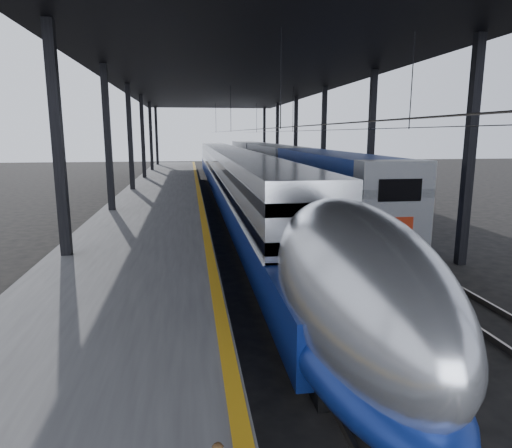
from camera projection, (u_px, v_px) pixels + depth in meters
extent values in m
plane|color=black|center=(243.00, 328.00, 12.61)|extent=(160.00, 160.00, 0.00)
cube|color=#4C4C4F|center=(159.00, 204.00, 31.43)|extent=(6.00, 80.00, 1.00)
cube|color=#C78C12|center=(200.00, 196.00, 31.73)|extent=(0.30, 80.00, 0.01)
cube|color=slate|center=(228.00, 209.00, 32.19)|extent=(0.08, 80.00, 0.16)
cube|color=slate|center=(248.00, 208.00, 32.39)|extent=(0.08, 80.00, 0.16)
cube|color=slate|center=(297.00, 207.00, 32.89)|extent=(0.08, 80.00, 0.16)
cube|color=slate|center=(316.00, 207.00, 33.10)|extent=(0.08, 80.00, 0.16)
cube|color=black|center=(59.00, 157.00, 15.77)|extent=(0.35, 0.35, 9.00)
cube|color=black|center=(469.00, 154.00, 17.94)|extent=(0.35, 0.35, 9.00)
cube|color=black|center=(108.00, 148.00, 25.47)|extent=(0.35, 0.35, 9.00)
cube|color=black|center=(371.00, 147.00, 27.65)|extent=(0.35, 0.35, 9.00)
cube|color=black|center=(130.00, 144.00, 35.18)|extent=(0.35, 0.35, 9.00)
cube|color=black|center=(323.00, 144.00, 37.36)|extent=(0.35, 0.35, 9.00)
cube|color=black|center=(143.00, 142.00, 44.89)|extent=(0.35, 0.35, 9.00)
cube|color=black|center=(296.00, 142.00, 47.06)|extent=(0.35, 0.35, 9.00)
cube|color=black|center=(151.00, 140.00, 54.60)|extent=(0.35, 0.35, 9.00)
cube|color=black|center=(277.00, 140.00, 56.77)|extent=(0.35, 0.35, 9.00)
cube|color=black|center=(157.00, 139.00, 64.30)|extent=(0.35, 0.35, 9.00)
cube|color=black|center=(264.00, 139.00, 66.48)|extent=(0.35, 0.35, 9.00)
cube|color=black|center=(236.00, 73.00, 30.49)|extent=(18.00, 75.00, 0.45)
cylinder|color=slate|center=(238.00, 131.00, 31.23)|extent=(0.03, 74.00, 0.03)
cylinder|color=slate|center=(308.00, 131.00, 31.94)|extent=(0.03, 74.00, 0.03)
cube|color=#B9BCC1|center=(228.00, 170.00, 40.31)|extent=(2.72, 57.00, 3.75)
cube|color=navy|center=(229.00, 185.00, 39.08)|extent=(2.79, 62.00, 1.45)
cube|color=silver|center=(228.00, 175.00, 40.39)|extent=(2.81, 57.00, 0.09)
cube|color=black|center=(227.00, 157.00, 40.10)|extent=(2.76, 57.00, 0.39)
cube|color=black|center=(228.00, 170.00, 40.31)|extent=(2.76, 57.00, 0.39)
ellipsoid|color=#B9BCC1|center=(350.00, 289.00, 9.76)|extent=(2.72, 8.40, 3.75)
ellipsoid|color=navy|center=(348.00, 336.00, 9.97)|extent=(2.79, 8.40, 1.59)
ellipsoid|color=black|center=(410.00, 298.00, 7.09)|extent=(1.41, 2.20, 0.84)
cube|color=black|center=(347.00, 367.00, 10.11)|extent=(2.06, 2.60, 0.40)
cube|color=black|center=(239.00, 209.00, 31.47)|extent=(2.06, 2.60, 0.40)
cube|color=navy|center=(331.00, 187.00, 27.20)|extent=(3.00, 18.00, 4.08)
cube|color=#909398|center=(392.00, 210.00, 19.05)|extent=(3.06, 1.20, 4.13)
cube|color=black|center=(400.00, 190.00, 18.27)|extent=(1.82, 0.06, 0.91)
cube|color=#9B220B|center=(398.00, 224.00, 18.54)|extent=(1.29, 0.06, 0.59)
cube|color=#909398|center=(273.00, 166.00, 45.64)|extent=(3.00, 18.00, 4.08)
cube|color=#909398|center=(249.00, 157.00, 64.09)|extent=(3.00, 18.00, 4.08)
cube|color=black|center=(368.00, 242.00, 21.76)|extent=(2.36, 2.40, 0.36)
cube|color=black|center=(279.00, 189.00, 43.11)|extent=(2.36, 2.40, 0.36)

